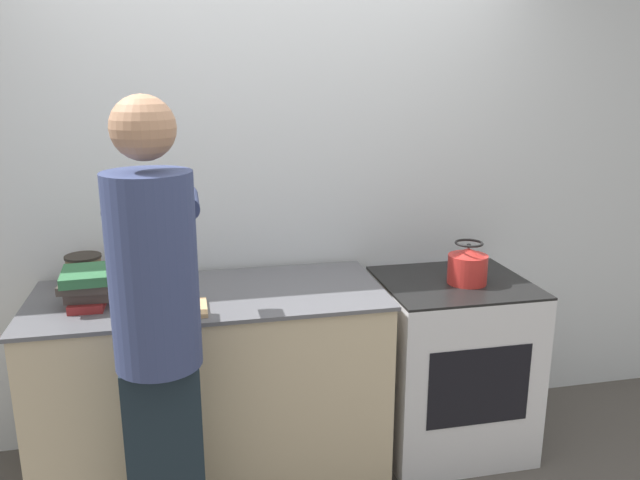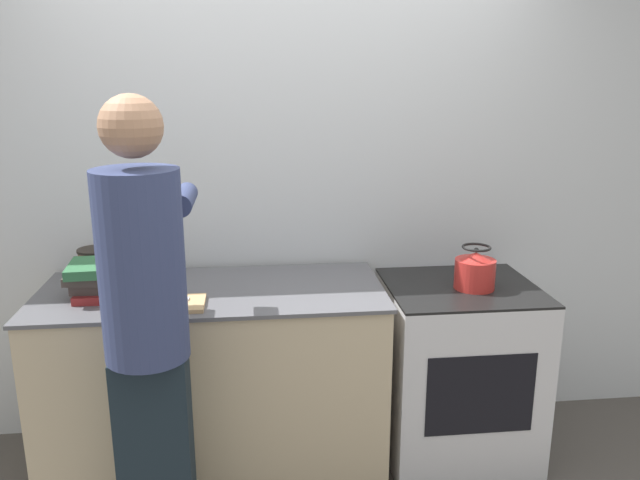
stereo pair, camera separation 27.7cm
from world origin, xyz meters
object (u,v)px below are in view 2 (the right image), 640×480
(knife, at_px, (157,300))
(kettle, at_px, (475,271))
(bowl_prep, at_px, (141,269))
(oven, at_px, (457,370))
(person, at_px, (146,318))
(canister_jar, at_px, (96,264))
(cutting_board, at_px, (169,304))

(knife, bearing_deg, kettle, 3.90)
(knife, bearing_deg, bowl_prep, 107.39)
(oven, distance_m, person, 1.60)
(canister_jar, bearing_deg, knife, -49.29)
(canister_jar, bearing_deg, bowl_prep, -1.10)
(cutting_board, xyz_separation_m, kettle, (1.41, 0.14, 0.06))
(cutting_board, xyz_separation_m, bowl_prep, (-0.18, 0.42, 0.04))
(cutting_board, xyz_separation_m, canister_jar, (-0.39, 0.42, 0.07))
(oven, relative_size, kettle, 4.27)
(canister_jar, bearing_deg, cutting_board, -47.07)
(kettle, bearing_deg, canister_jar, 171.23)
(knife, distance_m, kettle, 1.46)
(oven, height_order, person, person)
(cutting_board, relative_size, canister_jar, 1.85)
(person, distance_m, cutting_board, 0.36)
(oven, height_order, bowl_prep, bowl_prep)
(knife, bearing_deg, person, -88.12)
(person, bearing_deg, kettle, 18.85)
(person, relative_size, canister_jar, 10.93)
(kettle, bearing_deg, bowl_prep, 170.22)
(person, xyz_separation_m, knife, (-0.02, 0.37, -0.07))
(kettle, bearing_deg, knife, -175.39)
(kettle, distance_m, bowl_prep, 1.61)
(kettle, relative_size, bowl_prep, 1.21)
(person, height_order, canister_jar, person)
(bowl_prep, bearing_deg, oven, -8.68)
(kettle, relative_size, canister_jar, 1.25)
(cutting_board, xyz_separation_m, knife, (-0.05, 0.03, 0.01))
(oven, height_order, cutting_board, cutting_board)
(cutting_board, relative_size, kettle, 1.47)
(kettle, height_order, bowl_prep, kettle)
(oven, bearing_deg, kettle, -40.57)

